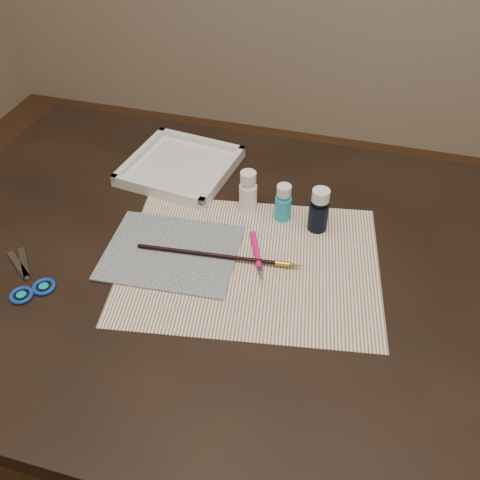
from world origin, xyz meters
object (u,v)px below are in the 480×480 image
(paper, at_px, (250,263))
(canvas, at_px, (171,252))
(paint_bottle_navy, at_px, (319,210))
(scissors, at_px, (22,275))
(paint_bottle_cyan, at_px, (283,202))
(palette_tray, at_px, (181,166))
(paint_bottle_white, at_px, (248,191))

(paper, relative_size, canvas, 1.92)
(paint_bottle_navy, xyz_separation_m, scissors, (-0.49, -0.27, -0.04))
(paint_bottle_navy, relative_size, scissors, 0.59)
(paint_bottle_cyan, relative_size, paint_bottle_navy, 0.85)
(paper, height_order, palette_tray, palette_tray)
(paint_bottle_white, relative_size, paint_bottle_navy, 0.95)
(scissors, height_order, palette_tray, palette_tray)
(paint_bottle_white, distance_m, paint_bottle_cyan, 0.08)
(paper, height_order, canvas, canvas)
(paint_bottle_navy, height_order, scissors, paint_bottle_navy)
(paper, distance_m, paint_bottle_navy, 0.17)
(paint_bottle_white, xyz_separation_m, scissors, (-0.34, -0.30, -0.04))
(paper, relative_size, paint_bottle_cyan, 5.89)
(paper, relative_size, palette_tray, 2.11)
(paint_bottle_white, height_order, paint_bottle_navy, paint_bottle_navy)
(paint_bottle_cyan, bearing_deg, scissors, -145.45)
(canvas, bearing_deg, paint_bottle_navy, 29.95)
(paint_bottle_white, bearing_deg, paper, -73.59)
(paper, xyz_separation_m, paint_bottle_cyan, (0.03, 0.15, 0.04))
(palette_tray, bearing_deg, paint_bottle_navy, -19.38)
(paint_bottle_white, relative_size, scissors, 0.56)
(paint_bottle_cyan, bearing_deg, palette_tray, 158.24)
(paint_bottle_cyan, bearing_deg, paper, -101.43)
(paint_bottle_cyan, bearing_deg, canvas, -138.46)
(paint_bottle_white, relative_size, paint_bottle_cyan, 1.11)
(paint_bottle_white, bearing_deg, scissors, -138.69)
(paint_bottle_white, distance_m, paint_bottle_navy, 0.15)
(palette_tray, bearing_deg, canvas, -73.45)
(paint_bottle_cyan, xyz_separation_m, palette_tray, (-0.26, 0.10, -0.03))
(canvas, bearing_deg, scissors, -151.64)
(palette_tray, bearing_deg, scissors, -112.35)
(paper, relative_size, scissors, 2.95)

